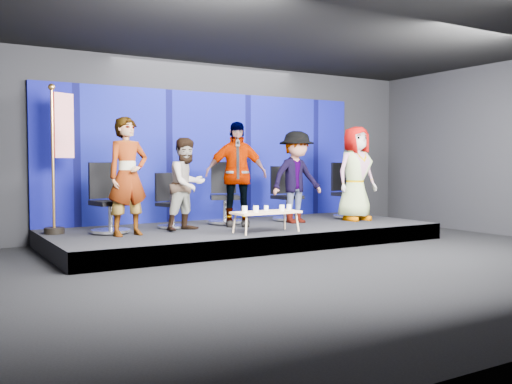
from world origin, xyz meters
TOP-DOWN VIEW (x-y plane):
  - ground at (0.00, 0.00)m, footprint 10.00×10.00m
  - room_walls at (0.00, 0.00)m, footprint 10.02×8.02m
  - riser at (0.00, 2.50)m, footprint 7.00×3.00m
  - backdrop at (0.00, 3.95)m, footprint 7.00×0.08m
  - chair_a at (-2.45, 2.76)m, footprint 0.77×0.77m
  - panelist_a at (-2.27, 2.28)m, footprint 0.76×0.57m
  - chair_b at (-1.28, 2.92)m, footprint 0.71×0.71m
  - panelist_b at (-1.17, 2.43)m, footprint 0.93×0.83m
  - chair_c at (-0.11, 3.08)m, footprint 0.88×0.88m
  - panelist_c at (-0.14, 2.57)m, footprint 1.22×0.87m
  - chair_d at (1.24, 2.99)m, footprint 0.66×0.66m
  - panelist_d at (1.16, 2.49)m, footprint 1.19×0.74m
  - chair_e at (2.64, 2.76)m, footprint 0.69×0.69m
  - panelist_e at (2.47, 2.28)m, footprint 0.95×0.64m
  - coffee_table at (-0.14, 1.50)m, footprint 1.17×0.51m
  - mug_a at (-0.56, 1.51)m, footprint 0.09×0.09m
  - mug_b at (-0.39, 1.43)m, footprint 0.09×0.09m
  - mug_c at (-0.07, 1.63)m, footprint 0.07×0.07m
  - mug_d at (0.12, 1.42)m, footprint 0.09×0.09m
  - mug_e at (0.37, 1.58)m, footprint 0.08×0.08m
  - flag_stand at (-3.14, 3.18)m, footprint 0.54×0.36m

SIDE VIEW (x-z plane):
  - ground at x=0.00m, z-range 0.00..0.00m
  - riser at x=0.00m, z-range 0.00..0.30m
  - chair_b at x=-1.28m, z-range 0.13..1.12m
  - coffee_table at x=-0.14m, z-range 0.45..0.80m
  - chair_d at x=1.24m, z-range 0.11..1.21m
  - chair_e at x=2.64m, z-range 0.10..1.27m
  - chair_a at x=-2.45m, z-range 0.10..1.27m
  - chair_c at x=-0.11m, z-range 0.10..1.28m
  - mug_c at x=-0.07m, z-range 0.66..0.74m
  - mug_e at x=0.37m, z-range 0.66..0.75m
  - mug_d at x=0.12m, z-range 0.66..0.76m
  - mug_a at x=-0.56m, z-range 0.66..0.76m
  - mug_b at x=-0.39m, z-range 0.66..0.76m
  - panelist_b at x=-1.17m, z-range 0.30..1.90m
  - panelist_d at x=1.16m, z-range 0.30..2.08m
  - panelist_e at x=2.47m, z-range 0.30..2.20m
  - panelist_a at x=-2.27m, z-range 0.30..2.20m
  - panelist_c at x=-0.14m, z-range 0.30..2.22m
  - backdrop at x=0.00m, z-range 0.30..2.90m
  - flag_stand at x=-3.14m, z-range 0.37..2.83m
  - room_walls at x=0.00m, z-range 0.67..4.18m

